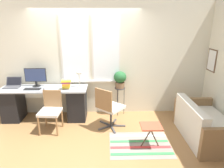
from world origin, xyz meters
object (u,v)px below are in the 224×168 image
at_px(book_stack, 66,84).
at_px(desk_chair_wooden, 51,110).
at_px(office_chair_swivel, 109,107).
at_px(laptop, 13,85).
at_px(monitor, 36,77).
at_px(potted_plant, 120,79).
at_px(mouse, 44,88).
at_px(plant_stand, 120,91).
at_px(folding_stool, 151,128).
at_px(keyboard, 33,89).
at_px(desk_lamp, 79,76).
at_px(couch_loveseat, 204,126).

distance_m(book_stack, desk_chair_wooden, 0.65).
xyz_separation_m(book_stack, office_chair_swivel, (0.95, -0.39, -0.38)).
height_order(laptop, book_stack, laptop).
xyz_separation_m(monitor, potted_plant, (1.96, 0.06, -0.08)).
height_order(mouse, plant_stand, mouse).
xyz_separation_m(monitor, folding_stool, (2.44, -1.31, -0.62)).
relative_size(keyboard, desk_chair_wooden, 0.43).
bearing_deg(folding_stool, office_chair_swivel, 137.23).
bearing_deg(plant_stand, laptop, -177.68).
bearing_deg(plant_stand, office_chair_swivel, -112.43).
relative_size(desk_chair_wooden, office_chair_swivel, 0.91).
relative_size(laptop, plant_stand, 0.51).
bearing_deg(monitor, book_stack, -16.81).
bearing_deg(plant_stand, desk_chair_wooden, -154.37).
xyz_separation_m(desk_chair_wooden, office_chair_swivel, (1.21, 0.04, 0.03)).
bearing_deg(office_chair_swivel, laptop, 25.94).
height_order(desk_chair_wooden, folding_stool, desk_chair_wooden).
distance_m(laptop, desk_chair_wooden, 1.23).
distance_m(keyboard, desk_lamp, 1.07).
bearing_deg(laptop, potted_plant, 2.32).
xyz_separation_m(monitor, office_chair_swivel, (1.68, -0.61, -0.51)).
distance_m(desk_lamp, office_chair_swivel, 1.02).
distance_m(mouse, folding_stool, 2.49).
distance_m(desk_lamp, potted_plant, 0.96).
relative_size(mouse, desk_chair_wooden, 0.09).
bearing_deg(couch_loveseat, monitor, 73.42).
height_order(keyboard, folding_stool, keyboard).
height_order(office_chair_swivel, plant_stand, office_chair_swivel).
relative_size(laptop, desk_lamp, 0.95).
height_order(laptop, folding_stool, laptop).
height_order(desk_lamp, folding_stool, desk_lamp).
relative_size(couch_loveseat, folding_stool, 3.22).
bearing_deg(plant_stand, folding_stool, -70.60).
distance_m(book_stack, couch_loveseat, 2.99).
xyz_separation_m(laptop, mouse, (0.77, -0.19, -0.03)).
bearing_deg(potted_plant, plant_stand, 90.00).
relative_size(laptop, potted_plant, 0.88).
xyz_separation_m(laptop, folding_stool, (2.98, -1.27, -0.43)).
bearing_deg(potted_plant, office_chair_swivel, -112.43).
bearing_deg(office_chair_swivel, desk_lamp, 1.67).
xyz_separation_m(desk_chair_wooden, potted_plant, (1.49, 0.71, 0.45)).
height_order(book_stack, potted_plant, potted_plant).
xyz_separation_m(book_stack, desk_chair_wooden, (-0.26, -0.43, -0.41)).
bearing_deg(office_chair_swivel, desk_chair_wooden, 42.39).
bearing_deg(mouse, plant_stand, 9.44).
relative_size(office_chair_swivel, plant_stand, 1.33).
distance_m(desk_chair_wooden, plant_stand, 1.65).
xyz_separation_m(laptop, book_stack, (1.27, -0.18, 0.06)).
bearing_deg(folding_stool, desk_lamp, 139.12).
bearing_deg(potted_plant, mouse, -170.56).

